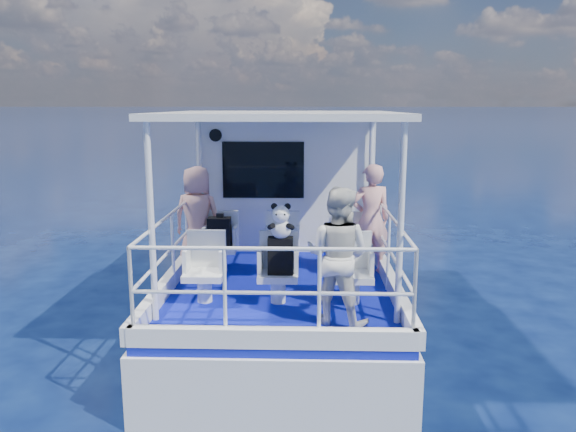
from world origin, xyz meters
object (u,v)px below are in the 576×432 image
at_px(backpack_center, 280,256).
at_px(passenger_stbd_aft, 338,256).
at_px(panda, 281,221).
at_px(passenger_port_fwd, 197,218).

bearing_deg(backpack_center, passenger_stbd_aft, -40.49).
xyz_separation_m(backpack_center, panda, (0.01, -0.02, 0.43)).
relative_size(passenger_port_fwd, panda, 3.67).
bearing_deg(panda, backpack_center, 107.18).
height_order(passenger_port_fwd, backpack_center, passenger_port_fwd).
xyz_separation_m(passenger_port_fwd, backpack_center, (1.28, -1.52, -0.15)).
xyz_separation_m(passenger_stbd_aft, backpack_center, (-0.65, 0.55, -0.16)).
height_order(passenger_stbd_aft, panda, passenger_stbd_aft).
bearing_deg(panda, passenger_stbd_aft, -39.54).
xyz_separation_m(passenger_port_fwd, panda, (1.29, -1.55, 0.28)).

